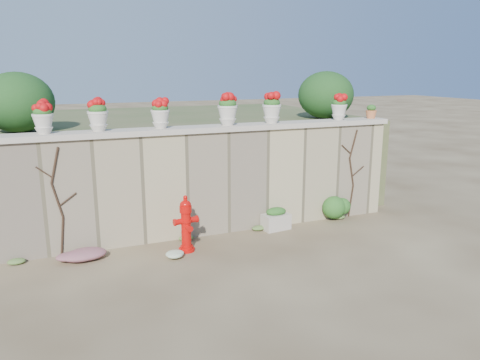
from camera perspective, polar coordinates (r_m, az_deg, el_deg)
name	(u,v)px	position (r m, az deg, el deg)	size (l,w,h in m)	color
ground	(241,267)	(7.76, 0.14, -10.52)	(80.00, 80.00, 0.00)	#4E3B27
stone_wall	(206,183)	(9.05, -4.22, -0.38)	(8.00, 0.40, 2.00)	tan
wall_cap	(205,129)	(8.86, -4.34, 6.24)	(8.10, 0.52, 0.10)	#C0B4A2
raised_fill	(166,156)	(12.07, -8.98, 2.97)	(9.00, 6.00, 2.00)	#384C23
back_shrub_left	(17,102)	(9.59, -25.49, 8.54)	(1.30, 1.30, 1.10)	#143814
back_shrub_right	(326,95)	(11.36, 10.42, 10.15)	(1.30, 1.30, 1.10)	#143814
vine_left	(58,201)	(8.42, -21.29, -2.38)	(0.60, 0.04, 1.91)	black
vine_right	(352,172)	(10.30, 13.49, 0.93)	(0.60, 0.04, 1.91)	black
fire_hydrant	(186,224)	(8.27, -6.59, -5.30)	(0.44, 0.31, 1.01)	#C40A07
planter_box	(276,219)	(9.44, 4.40, -4.79)	(0.58, 0.38, 0.45)	#C0B4A2
green_shrub	(337,205)	(10.17, 11.71, -3.03)	(0.68, 0.61, 0.64)	#1E5119
magenta_clump	(79,255)	(8.37, -19.05, -8.58)	(0.89, 0.59, 0.24)	#AF2371
white_flowers	(179,254)	(8.09, -7.45, -8.91)	(0.50, 0.40, 0.18)	white
urn_pot_0	(43,118)	(8.40, -22.90, 7.00)	(0.34, 0.34, 0.53)	beige
urn_pot_1	(98,115)	(8.43, -16.94, 7.56)	(0.35, 0.35, 0.55)	beige
urn_pot_2	(160,114)	(8.60, -9.70, 7.98)	(0.34, 0.34, 0.53)	beige
urn_pot_3	(228,110)	(8.97, -1.52, 8.58)	(0.38, 0.38, 0.60)	beige
urn_pot_4	(272,108)	(9.35, 3.88, 8.71)	(0.37, 0.37, 0.59)	beige
urn_pot_5	(339,108)	(10.14, 11.99, 8.63)	(0.33, 0.33, 0.52)	beige
terracotta_pot	(371,112)	(10.64, 15.69, 7.96)	(0.24, 0.24, 0.29)	#C36B3B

